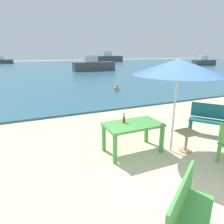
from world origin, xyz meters
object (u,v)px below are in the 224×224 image
(patio_umbrella, at_px, (178,67))
(bench_green_right, at_px, (187,213))
(boat_fishing_trawler, at_px, (93,65))
(beer_bottle_amber, at_px, (124,119))
(bench_teal_center, at_px, (211,118))
(boat_ferry, at_px, (109,58))
(side_table_wood, at_px, (187,138))
(boat_barge, at_px, (204,62))
(swimmer_person, at_px, (116,88))
(picnic_table_green, at_px, (133,128))
(boat_cargo_ship, at_px, (2,61))

(patio_umbrella, distance_m, bench_green_right, 3.14)
(boat_fishing_trawler, bearing_deg, beer_bottle_amber, -106.79)
(bench_teal_center, relative_size, bench_green_right, 0.98)
(patio_umbrella, distance_m, boat_ferry, 45.58)
(side_table_wood, height_order, boat_barge, boat_barge)
(bench_teal_center, distance_m, boat_ferry, 44.62)
(beer_bottle_amber, height_order, boat_barge, boat_barge)
(side_table_wood, bearing_deg, boat_ferry, 69.47)
(swimmer_person, bearing_deg, picnic_table_green, -112.23)
(boat_fishing_trawler, bearing_deg, side_table_wood, -102.72)
(bench_green_right, height_order, boat_ferry, boat_ferry)
(side_table_wood, distance_m, boat_ferry, 45.61)
(boat_ferry, bearing_deg, boat_fishing_trawler, -117.75)
(side_table_wood, xyz_separation_m, bench_teal_center, (1.44, 0.53, 0.19))
(bench_teal_center, xyz_separation_m, bench_green_right, (-3.38, -2.56, 0.00))
(beer_bottle_amber, distance_m, boat_cargo_ship, 43.56)
(bench_teal_center, height_order, swimmer_person, bench_teal_center)
(boat_cargo_ship, relative_size, boat_fishing_trawler, 0.75)
(side_table_wood, xyz_separation_m, boat_fishing_trawler, (4.86, 21.55, 0.42))
(patio_umbrella, distance_m, bench_teal_center, 2.40)
(bench_teal_center, bearing_deg, beer_bottle_amber, 177.07)
(side_table_wood, relative_size, swimmer_person, 1.32)
(picnic_table_green, distance_m, bench_teal_center, 2.70)
(bench_teal_center, bearing_deg, boat_ferry, 70.96)
(side_table_wood, bearing_deg, boat_fishing_trawler, 77.28)
(boat_barge, distance_m, boat_cargo_ship, 39.06)
(side_table_wood, bearing_deg, patio_umbrella, 153.14)
(picnic_table_green, xyz_separation_m, bench_teal_center, (2.70, -0.00, -0.11))
(picnic_table_green, height_order, swimmer_person, picnic_table_green)
(picnic_table_green, distance_m, swimmer_person, 7.97)
(beer_bottle_amber, distance_m, boat_ferry, 45.50)
(side_table_wood, height_order, bench_green_right, bench_green_right)
(boat_ferry, bearing_deg, beer_bottle_amber, -112.53)
(picnic_table_green, distance_m, patio_umbrella, 1.77)
(beer_bottle_amber, height_order, boat_ferry, boat_ferry)
(side_table_wood, xyz_separation_m, swimmer_person, (1.75, 7.91, -0.11))
(picnic_table_green, height_order, patio_umbrella, patio_umbrella)
(patio_umbrella, xyz_separation_m, boat_ferry, (16.33, 42.54, -1.17))
(boat_ferry, distance_m, boat_fishing_trawler, 23.91)
(side_table_wood, distance_m, bench_teal_center, 1.55)
(bench_green_right, xyz_separation_m, boat_ferry, (17.94, 44.73, 0.40))
(beer_bottle_amber, relative_size, side_table_wood, 0.49)
(side_table_wood, bearing_deg, boat_cargo_ship, 99.11)
(patio_umbrella, relative_size, bench_teal_center, 1.96)
(picnic_table_green, xyz_separation_m, boat_barge, (27.56, 22.98, 0.04))
(picnic_table_green, bearing_deg, bench_green_right, -104.89)
(beer_bottle_amber, distance_m, swimmer_person, 7.92)
(bench_green_right, bearing_deg, swimmer_person, 69.60)
(picnic_table_green, height_order, boat_barge, boat_barge)
(patio_umbrella, distance_m, swimmer_person, 8.23)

